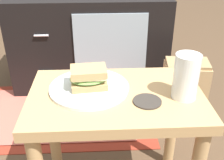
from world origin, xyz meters
TOP-DOWN VIEW (x-y plane):
  - side_table at (0.00, 0.00)m, footprint 0.56×0.36m
  - tv_cabinet at (-0.10, 0.95)m, footprint 0.96×0.46m
  - area_rug at (-0.35, 0.55)m, footprint 1.17×0.64m
  - plate at (-0.09, 0.03)m, footprint 0.26×0.26m
  - sandwich_front at (-0.09, 0.03)m, footprint 0.13×0.10m
  - beer_glass at (0.21, -0.03)m, footprint 0.08×0.08m
  - coaster at (0.09, -0.05)m, footprint 0.09×0.09m
  - paper_bag at (0.39, 0.47)m, footprint 0.23×0.16m

SIDE VIEW (x-z plane):
  - area_rug at x=-0.35m, z-range 0.00..0.01m
  - paper_bag at x=0.39m, z-range 0.00..0.34m
  - tv_cabinet at x=-0.10m, z-range 0.00..0.58m
  - side_table at x=0.00m, z-range 0.14..0.60m
  - coaster at x=0.09m, z-range 0.46..0.47m
  - plate at x=-0.09m, z-range 0.46..0.47m
  - sandwich_front at x=-0.09m, z-range 0.47..0.54m
  - beer_glass at x=0.21m, z-range 0.46..0.60m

